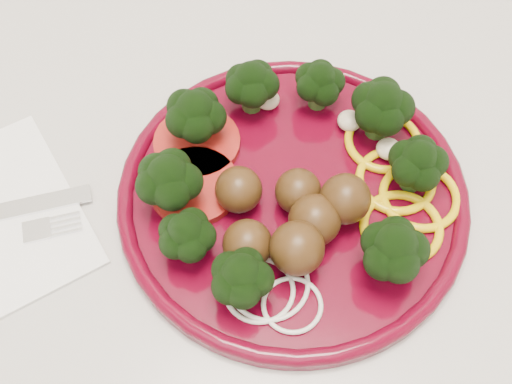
# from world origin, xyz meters

# --- Properties ---
(counter) EXTENTS (2.40, 0.60, 0.90)m
(counter) POSITION_xyz_m (0.00, 1.70, 0.45)
(counter) COLOR white
(counter) RESTS_ON ground
(plate) EXTENTS (0.30, 0.30, 0.07)m
(plate) POSITION_xyz_m (0.28, 1.70, 0.92)
(plate) COLOR #470313
(plate) RESTS_ON counter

